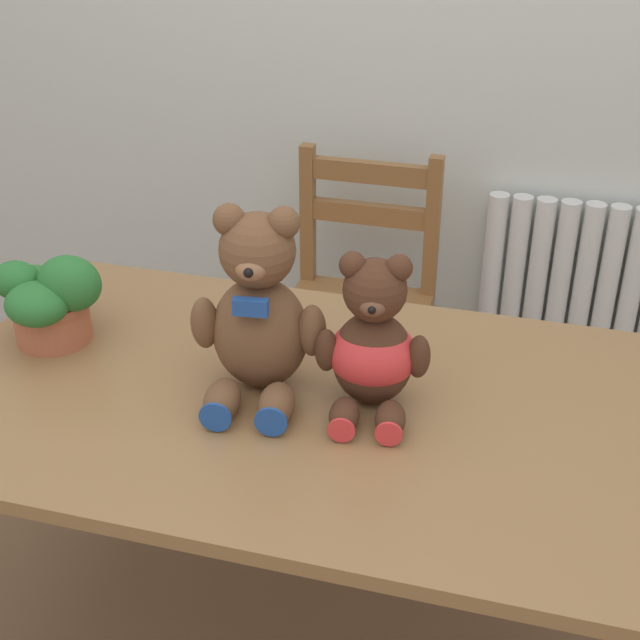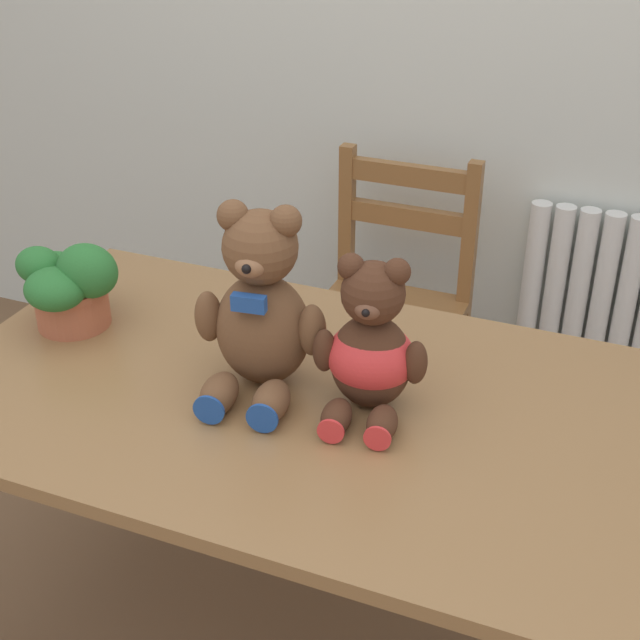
{
  "view_description": "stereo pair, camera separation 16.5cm",
  "coord_description": "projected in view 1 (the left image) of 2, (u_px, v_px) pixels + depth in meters",
  "views": [
    {
      "loc": [
        0.44,
        -0.94,
        1.7
      ],
      "look_at": [
        0.06,
        0.44,
        0.89
      ],
      "focal_mm": 50.0,
      "sensor_mm": 36.0,
      "label": 1
    },
    {
      "loc": [
        0.6,
        -0.88,
        1.7
      ],
      "look_at": [
        0.06,
        0.44,
        0.89
      ],
      "focal_mm": 50.0,
      "sensor_mm": 36.0,
      "label": 2
    }
  ],
  "objects": [
    {
      "name": "radiator",
      "position": [
        588.0,
        331.0,
        2.69
      ],
      "size": [
        0.67,
        0.1,
        0.75
      ],
      "color": "silver",
      "rests_on": "ground_plane"
    },
    {
      "name": "dining_table",
      "position": [
        288.0,
        433.0,
        1.77
      ],
      "size": [
        1.38,
        0.85,
        0.73
      ],
      "color": "olive",
      "rests_on": "ground_plane"
    },
    {
      "name": "wooden_chair_behind",
      "position": [
        356.0,
        309.0,
        2.58
      ],
      "size": [
        0.41,
        0.42,
        0.89
      ],
      "rotation": [
        0.0,
        0.0,
        3.14
      ],
      "color": "brown",
      "rests_on": "ground_plane"
    },
    {
      "name": "teddy_bear_left",
      "position": [
        258.0,
        315.0,
        1.67
      ],
      "size": [
        0.26,
        0.27,
        0.37
      ],
      "rotation": [
        0.0,
        0.0,
        3.27
      ],
      "color": "brown",
      "rests_on": "dining_table"
    },
    {
      "name": "teddy_bear_right",
      "position": [
        373.0,
        347.0,
        1.64
      ],
      "size": [
        0.22,
        0.23,
        0.31
      ],
      "rotation": [
        0.0,
        0.0,
        3.28
      ],
      "color": "#472819",
      "rests_on": "dining_table"
    },
    {
      "name": "potted_plant",
      "position": [
        50.0,
        297.0,
        1.84
      ],
      "size": [
        0.24,
        0.23,
        0.2
      ],
      "color": "#B25B3D",
      "rests_on": "dining_table"
    }
  ]
}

